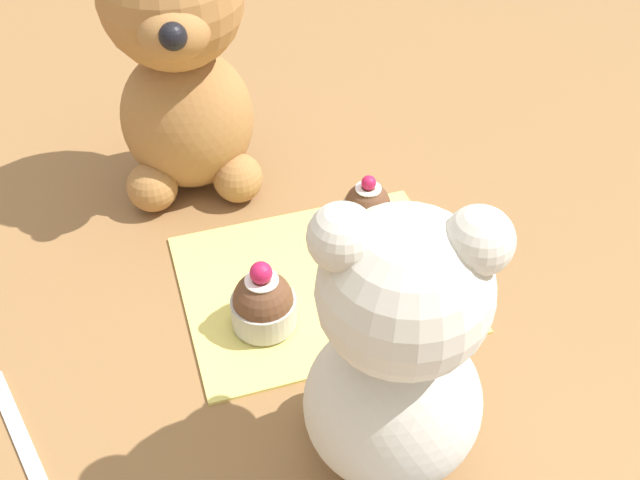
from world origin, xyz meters
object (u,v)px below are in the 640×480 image
object	(u,v)px
cupcake_near_cream_bear	(263,303)
teaspoon	(19,434)
teddy_bear_cream	(396,359)
cupcake_near_tan_bear	(367,210)
saucer_plate	(366,230)
teddy_bear_tan	(180,62)

from	to	relation	value
cupcake_near_cream_bear	teaspoon	xyz separation A→B (m)	(0.21, 0.05, -0.03)
teddy_bear_cream	cupcake_near_tan_bear	distance (m)	0.26
cupcake_near_cream_bear	saucer_plate	world-z (taller)	cupcake_near_cream_bear
cupcake_near_cream_bear	cupcake_near_tan_bear	world-z (taller)	same
teddy_bear_cream	teddy_bear_tan	distance (m)	0.39
teddy_bear_cream	saucer_plate	distance (m)	0.27
cupcake_near_tan_bear	teaspoon	size ratio (longest dim) A/B	0.47
teddy_bear_tan	saucer_plate	bearing A→B (deg)	-36.54
teddy_bear_cream	cupcake_near_tan_bear	bearing A→B (deg)	-86.96
saucer_plate	cupcake_near_cream_bear	bearing A→B (deg)	33.83
saucer_plate	cupcake_near_tan_bear	world-z (taller)	cupcake_near_tan_bear
teddy_bear_tan	teaspoon	bearing A→B (deg)	-116.65
teddy_bear_cream	teaspoon	size ratio (longest dim) A/B	1.79
teddy_bear_tan	cupcake_near_cream_bear	size ratio (longest dim) A/B	4.10
teddy_bear_cream	cupcake_near_tan_bear	xyz separation A→B (m)	(-0.07, -0.24, -0.08)
cupcake_near_cream_bear	saucer_plate	bearing A→B (deg)	-146.17
cupcake_near_tan_bear	cupcake_near_cream_bear	bearing A→B (deg)	33.83
teddy_bear_tan	teddy_bear_cream	bearing A→B (deg)	-71.11
teddy_bear_cream	cupcake_near_cream_bear	bearing A→B (deg)	-50.54
teddy_bear_tan	cupcake_near_cream_bear	xyz separation A→B (m)	(-0.02, 0.23, -0.11)
cupcake_near_tan_bear	teaspoon	xyz separation A→B (m)	(0.34, 0.14, -0.03)
teddy_bear_cream	cupcake_near_tan_bear	world-z (taller)	teddy_bear_cream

